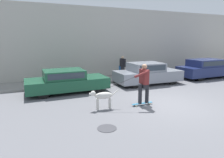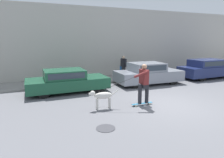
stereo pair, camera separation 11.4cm
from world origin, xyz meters
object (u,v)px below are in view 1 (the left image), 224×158
at_px(parked_car_2, 206,69).
at_px(pedestrian_with_bag, 122,66).
at_px(skateboarder, 144,82).
at_px(dog, 102,96).
at_px(parked_car_0, 67,81).
at_px(fire_hydrant, 221,69).
at_px(parked_car_1, 147,74).

relative_size(parked_car_2, pedestrian_with_bag, 2.89).
xyz_separation_m(parked_car_2, skateboarder, (-7.46, -3.42, 0.33)).
bearing_deg(dog, skateboarder, 177.88).
height_order(dog, skateboarder, skateboarder).
xyz_separation_m(parked_car_0, fire_hydrant, (12.41, 0.74, -0.17)).
bearing_deg(skateboarder, fire_hydrant, -156.23).
bearing_deg(parked_car_1, dog, -141.10).
relative_size(dog, skateboarder, 0.47).
relative_size(dog, pedestrian_with_bag, 0.80).
bearing_deg(pedestrian_with_bag, dog, -129.15).
height_order(parked_car_0, skateboarder, skateboarder).
distance_m(parked_car_0, fire_hydrant, 12.43).
bearing_deg(dog, parked_car_1, -137.15).
relative_size(parked_car_0, parked_car_1, 1.00).
bearing_deg(pedestrian_with_bag, fire_hydrant, -13.66).
bearing_deg(fire_hydrant, parked_car_0, -176.60).
relative_size(parked_car_2, dog, 3.62).
bearing_deg(skateboarder, parked_car_0, -52.68).
relative_size(parked_car_0, dog, 3.46).
bearing_deg(skateboarder, parked_car_2, -154.40).
xyz_separation_m(parked_car_1, dog, (-4.20, -3.19, -0.11)).
height_order(skateboarder, fire_hydrant, skateboarder).
distance_m(skateboarder, fire_hydrant, 10.74).
distance_m(pedestrian_with_bag, fire_hydrant, 8.29).
xyz_separation_m(skateboarder, fire_hydrant, (9.89, 4.16, -0.58)).
bearing_deg(dog, fire_hydrant, -155.72).
bearing_deg(parked_car_2, parked_car_1, 179.46).
distance_m(parked_car_1, parked_car_2, 5.00).
bearing_deg(fire_hydrant, pedestrian_with_bag, 171.61).
height_order(parked_car_0, dog, parked_car_0).
distance_m(parked_car_1, pedestrian_with_bag, 2.10).
bearing_deg(parked_car_0, parked_car_1, 0.25).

